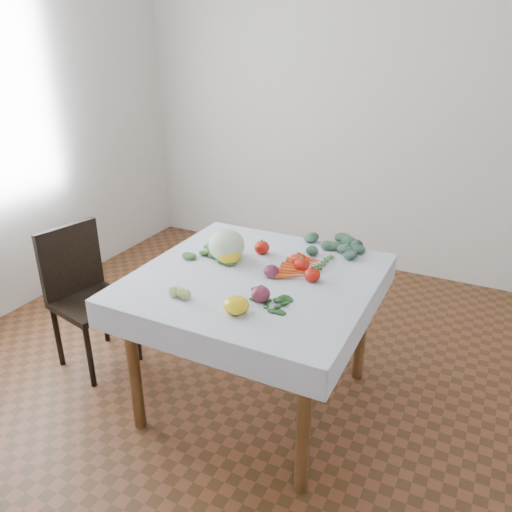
{
  "coord_description": "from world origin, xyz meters",
  "views": [
    {
      "loc": [
        0.98,
        -1.95,
        1.83
      ],
      "look_at": [
        -0.04,
        0.08,
        0.82
      ],
      "focal_mm": 35.0,
      "sensor_mm": 36.0,
      "label": 1
    }
  ],
  "objects": [
    {
      "name": "tomato_c",
      "position": [
        0.15,
        0.2,
        0.79
      ],
      "size": [
        0.08,
        0.08,
        0.06
      ],
      "primitive_type": "ellipsoid",
      "rotation": [
        0.0,
        0.0,
        -0.07
      ],
      "color": "red",
      "rests_on": "tablecloth"
    },
    {
      "name": "dill_bunch",
      "position": [
        -0.29,
        0.1,
        0.77
      ],
      "size": [
        0.24,
        0.22,
        0.03
      ],
      "color": "#497535",
      "rests_on": "tablecloth"
    },
    {
      "name": "carrot_bunch",
      "position": [
        0.17,
        0.16,
        0.77
      ],
      "size": [
        0.18,
        0.32,
        0.03
      ],
      "color": "#F3521B",
      "rests_on": "tablecloth"
    },
    {
      "name": "tomato_a",
      "position": [
        0.18,
        0.15,
        0.79
      ],
      "size": [
        0.09,
        0.09,
        0.07
      ],
      "primitive_type": "ellipsoid",
      "rotation": [
        0.0,
        0.0,
        -0.26
      ],
      "color": "red",
      "rests_on": "tablecloth"
    },
    {
      "name": "table",
      "position": [
        0.0,
        0.0,
        0.65
      ],
      "size": [
        1.0,
        1.0,
        0.75
      ],
      "color": "brown",
      "rests_on": "ground"
    },
    {
      "name": "ground",
      "position": [
        0.0,
        0.0,
        0.0
      ],
      "size": [
        4.0,
        4.0,
        0.0
      ],
      "primitive_type": "plane",
      "color": "brown"
    },
    {
      "name": "heirloom_front",
      "position": [
        0.09,
        -0.36,
        0.79
      ],
      "size": [
        0.14,
        0.14,
        0.08
      ],
      "primitive_type": "ellipsoid",
      "rotation": [
        0.0,
        0.0,
        -0.28
      ],
      "color": "yellow",
      "rests_on": "tablecloth"
    },
    {
      "name": "cabbage",
      "position": [
        -0.22,
        0.1,
        0.84
      ],
      "size": [
        0.21,
        0.21,
        0.17
      ],
      "primitive_type": "ellipsoid",
      "rotation": [
        0.0,
        0.0,
        -0.12
      ],
      "color": "#E2F4CD",
      "rests_on": "tablecloth"
    },
    {
      "name": "tablecloth",
      "position": [
        0.0,
        0.0,
        0.75
      ],
      "size": [
        1.12,
        1.12,
        0.01
      ],
      "primitive_type": "cube",
      "color": "white",
      "rests_on": "table"
    },
    {
      "name": "tomato_d",
      "position": [
        0.27,
        0.06,
        0.79
      ],
      "size": [
        0.1,
        0.1,
        0.07
      ],
      "primitive_type": "ellipsoid",
      "rotation": [
        0.0,
        0.0,
        -0.41
      ],
      "color": "red",
      "rests_on": "tablecloth"
    },
    {
      "name": "tomato_b",
      "position": [
        -0.09,
        0.25,
        0.79
      ],
      "size": [
        0.1,
        0.1,
        0.07
      ],
      "primitive_type": "ellipsoid",
      "rotation": [
        0.0,
        0.0,
        0.29
      ],
      "color": "red",
      "rests_on": "tablecloth"
    },
    {
      "name": "chair",
      "position": [
        -1.07,
        -0.1,
        0.48
      ],
      "size": [
        0.45,
        0.45,
        0.84
      ],
      "color": "black",
      "rests_on": "ground"
    },
    {
      "name": "tomatillo_cluster",
      "position": [
        -0.23,
        -0.33,
        0.78
      ],
      "size": [
        0.11,
        0.1,
        0.04
      ],
      "color": "#B1C471",
      "rests_on": "tablecloth"
    },
    {
      "name": "basil_bunch",
      "position": [
        0.15,
        -0.19,
        0.76
      ],
      "size": [
        0.23,
        0.18,
        0.01
      ],
      "color": "#1B4C17",
      "rests_on": "tablecloth"
    },
    {
      "name": "back_wall",
      "position": [
        0.0,
        2.0,
        1.35
      ],
      "size": [
        4.0,
        0.04,
        2.7
      ],
      "primitive_type": "cube",
      "color": "silver",
      "rests_on": "ground"
    },
    {
      "name": "onion_b",
      "position": [
        0.14,
        -0.22,
        0.79
      ],
      "size": [
        0.11,
        0.11,
        0.07
      ],
      "primitive_type": "ellipsoid",
      "rotation": [
        0.0,
        0.0,
        0.31
      ],
      "color": "#54182F",
      "rests_on": "tablecloth"
    },
    {
      "name": "kale_bunch",
      "position": [
        0.24,
        0.47,
        0.78
      ],
      "size": [
        0.34,
        0.3,
        0.04
      ],
      "color": "#3E654A",
      "rests_on": "tablecloth"
    },
    {
      "name": "heirloom_back",
      "position": [
        -0.19,
        0.07,
        0.8
      ],
      "size": [
        0.15,
        0.15,
        0.09
      ],
      "primitive_type": "ellipsoid",
      "rotation": [
        0.0,
        0.0,
        -0.17
      ],
      "color": "yellow",
      "rests_on": "tablecloth"
    },
    {
      "name": "onion_a",
      "position": [
        0.08,
        0.01,
        0.79
      ],
      "size": [
        0.1,
        0.1,
        0.06
      ],
      "primitive_type": "ellipsoid",
      "rotation": [
        0.0,
        0.0,
        -0.37
      ],
      "color": "#54182F",
      "rests_on": "tablecloth"
    }
  ]
}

